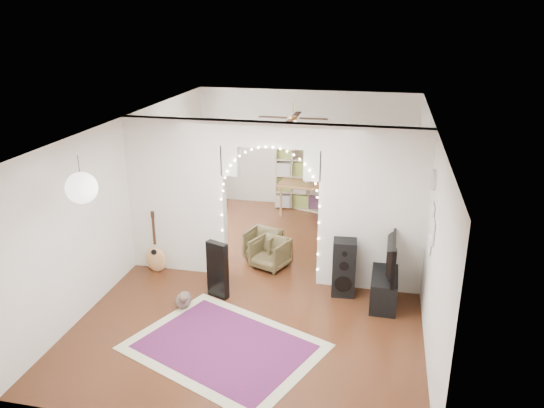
% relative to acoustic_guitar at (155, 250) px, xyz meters
% --- Properties ---
extents(floor, '(7.50, 7.50, 0.00)m').
position_rel_acoustic_guitar_xyz_m(floor, '(2.01, 0.25, -0.42)').
color(floor, black).
rests_on(floor, ground).
extents(ceiling, '(5.00, 7.50, 0.02)m').
position_rel_acoustic_guitar_xyz_m(ceiling, '(2.01, 0.25, 2.28)').
color(ceiling, white).
rests_on(ceiling, wall_back).
extents(wall_back, '(5.00, 0.02, 2.70)m').
position_rel_acoustic_guitar_xyz_m(wall_back, '(2.01, 4.00, 0.93)').
color(wall_back, silver).
rests_on(wall_back, floor).
extents(wall_front, '(5.00, 0.02, 2.70)m').
position_rel_acoustic_guitar_xyz_m(wall_front, '(2.01, -3.50, 0.93)').
color(wall_front, silver).
rests_on(wall_front, floor).
extents(wall_left, '(0.02, 7.50, 2.70)m').
position_rel_acoustic_guitar_xyz_m(wall_left, '(-0.49, 0.25, 0.93)').
color(wall_left, silver).
rests_on(wall_left, floor).
extents(wall_right, '(0.02, 7.50, 2.70)m').
position_rel_acoustic_guitar_xyz_m(wall_right, '(4.51, 0.25, 0.93)').
color(wall_right, silver).
rests_on(wall_right, floor).
extents(divider_wall, '(5.00, 0.20, 2.70)m').
position_rel_acoustic_guitar_xyz_m(divider_wall, '(2.01, 0.25, 1.00)').
color(divider_wall, silver).
rests_on(divider_wall, floor).
extents(fairy_lights, '(1.64, 0.04, 1.60)m').
position_rel_acoustic_guitar_xyz_m(fairy_lights, '(2.01, 0.12, 1.13)').
color(fairy_lights, '#FFEABF').
rests_on(fairy_lights, divider_wall).
extents(window, '(0.04, 1.20, 1.40)m').
position_rel_acoustic_guitar_xyz_m(window, '(-0.46, 2.05, 1.08)').
color(window, white).
rests_on(window, wall_left).
extents(wall_clock, '(0.03, 0.31, 0.31)m').
position_rel_acoustic_guitar_xyz_m(wall_clock, '(4.49, -0.35, 1.68)').
color(wall_clock, white).
rests_on(wall_clock, wall_right).
extents(picture_frames, '(0.02, 0.50, 0.70)m').
position_rel_acoustic_guitar_xyz_m(picture_frames, '(4.49, -0.75, 1.08)').
color(picture_frames, white).
rests_on(picture_frames, wall_right).
extents(paper_lantern, '(0.40, 0.40, 0.40)m').
position_rel_acoustic_guitar_xyz_m(paper_lantern, '(0.11, -2.15, 1.83)').
color(paper_lantern, white).
rests_on(paper_lantern, ceiling).
extents(ceiling_fan, '(1.10, 1.10, 0.30)m').
position_rel_acoustic_guitar_xyz_m(ceiling_fan, '(2.01, 2.25, 1.98)').
color(ceiling_fan, '#C38641').
rests_on(ceiling_fan, ceiling).
extents(area_rug, '(2.97, 2.65, 0.02)m').
position_rel_acoustic_guitar_xyz_m(area_rug, '(1.83, -1.92, -0.41)').
color(area_rug, maroon).
rests_on(area_rug, floor).
extents(guitar_case, '(0.38, 0.24, 0.94)m').
position_rel_acoustic_guitar_xyz_m(guitar_case, '(1.33, -0.60, 0.05)').
color(guitar_case, black).
rests_on(guitar_case, floor).
extents(acoustic_guitar, '(0.40, 0.20, 0.96)m').
position_rel_acoustic_guitar_xyz_m(acoustic_guitar, '(0.00, 0.00, 0.00)').
color(acoustic_guitar, tan).
rests_on(acoustic_guitar, floor).
extents(tabby_cat, '(0.33, 0.50, 0.34)m').
position_rel_acoustic_guitar_xyz_m(tabby_cat, '(0.91, -1.05, -0.28)').
color(tabby_cat, brown).
rests_on(tabby_cat, floor).
extents(floor_speaker, '(0.39, 0.35, 0.95)m').
position_rel_acoustic_guitar_xyz_m(floor_speaker, '(3.28, -0.10, 0.05)').
color(floor_speaker, black).
rests_on(floor_speaker, floor).
extents(media_console, '(0.41, 1.00, 0.50)m').
position_rel_acoustic_guitar_xyz_m(media_console, '(3.93, -0.20, -0.17)').
color(media_console, black).
rests_on(media_console, floor).
extents(tv, '(0.15, 1.08, 0.62)m').
position_rel_acoustic_guitar_xyz_m(tv, '(3.93, -0.20, 0.39)').
color(tv, black).
rests_on(tv, media_console).
extents(bookcase, '(1.60, 0.86, 1.59)m').
position_rel_acoustic_guitar_xyz_m(bookcase, '(2.15, 3.75, 0.38)').
color(bookcase, beige).
rests_on(bookcase, floor).
extents(dining_table, '(1.27, 0.92, 0.76)m').
position_rel_acoustic_guitar_xyz_m(dining_table, '(2.16, 3.39, 0.26)').
color(dining_table, brown).
rests_on(dining_table, floor).
extents(flower_vase, '(0.20, 0.20, 0.19)m').
position_rel_acoustic_guitar_xyz_m(flower_vase, '(2.16, 3.39, 0.43)').
color(flower_vase, silver).
rests_on(flower_vase, dining_table).
extents(dining_chair_left, '(0.71, 0.72, 0.53)m').
position_rel_acoustic_guitar_xyz_m(dining_chair_left, '(1.70, 0.96, -0.15)').
color(dining_chair_left, '#4D4326').
rests_on(dining_chair_left, floor).
extents(dining_chair_right, '(0.75, 0.76, 0.54)m').
position_rel_acoustic_guitar_xyz_m(dining_chair_right, '(1.92, 0.60, -0.15)').
color(dining_chair_right, '#4D4326').
rests_on(dining_chair_right, floor).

